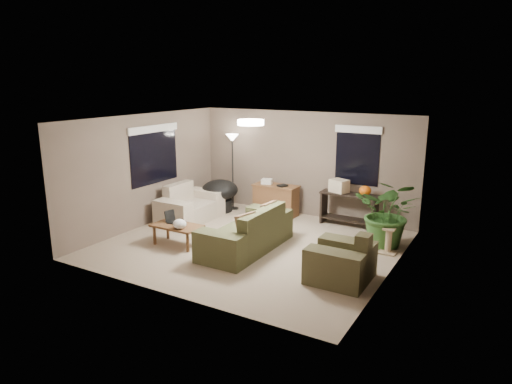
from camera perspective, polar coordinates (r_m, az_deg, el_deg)
The scene contains 20 objects.
room_shell at distance 8.84m, azimuth -0.65°, elevation 0.99°, with size 5.50×5.50×5.50m.
main_sofa at distance 8.87m, azimuth -0.97°, elevation -5.41°, with size 0.95×2.20×0.85m.
throw_pillows at distance 8.63m, azimuth 0.47°, elevation -3.47°, with size 0.32×1.38×0.47m.
loveseat at distance 10.82m, azimuth -8.36°, elevation -1.94°, with size 0.90×1.60×0.85m.
armchair at distance 7.71m, azimuth 10.64°, elevation -8.70°, with size 0.95×1.00×0.85m.
coffee_table at distance 9.22m, azimuth -9.85°, elevation -4.44°, with size 1.00×0.55×0.42m.
laptop at distance 9.36m, azimuth -10.28°, elevation -3.40°, with size 0.40×0.29×0.24m.
plastic_bag at distance 8.94m, azimuth -9.52°, elevation -3.96°, with size 0.27×0.24×0.19m, color white.
desk at distance 11.08m, azimuth 2.49°, elevation -0.99°, with size 1.10×0.50×0.75m.
desk_papers at distance 11.04m, azimuth 1.77°, elevation 1.22°, with size 0.72×0.31×0.12m.
console_table at distance 10.46m, azimuth 11.53°, elevation -1.84°, with size 1.30×0.40×0.75m.
pumpkin at distance 10.26m, azimuth 13.49°, elevation 0.17°, with size 0.26×0.26×0.22m, color orange.
cardboard_box at distance 10.43m, azimuth 10.35°, elevation 0.76°, with size 0.39×0.29×0.29m, color beige.
papasan_chair at distance 11.41m, azimuth -4.53°, elevation -0.13°, with size 1.15×1.15×0.80m.
floor_lamp at distance 11.37m, azimuth -2.98°, elevation 5.67°, with size 0.32×0.32×1.91m.
ceiling_fixture at distance 8.65m, azimuth -0.67°, elevation 8.69°, with size 0.50×0.50×0.10m, color white.
houseplant at distance 9.33m, azimuth 16.25°, elevation -3.41°, with size 1.25×1.38×1.08m, color #2D5923.
cat_scratching_post at distance 9.07m, azimuth 16.22°, elevation -6.07°, with size 0.32×0.32×0.50m.
window_left at distance 10.60m, azimuth -12.64°, elevation 5.76°, with size 0.05×1.56×1.33m.
window_back at distance 10.46m, azimuth 12.59°, elevation 5.67°, with size 1.06×0.05×1.33m.
Camera 1 is at (4.41, -7.40, 3.24)m, focal length 32.00 mm.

